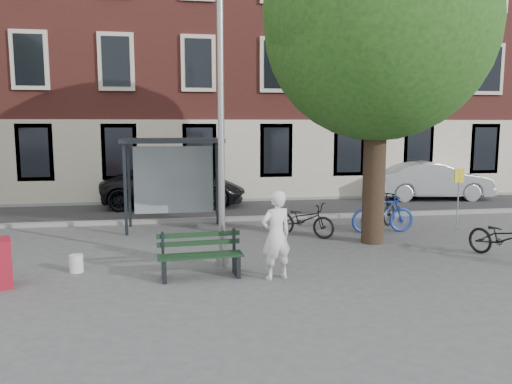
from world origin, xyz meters
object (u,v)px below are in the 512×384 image
Objects in this scene: lamppost at (221,135)px; car_silver at (432,181)px; painter at (276,235)px; bike_c at (504,238)px; bike_a at (304,219)px; bike_b at (383,214)px; car_dark at (175,187)px; bench at (200,257)px; bike_d at (380,211)px; notice_sign at (459,187)px; bus_shelter at (187,163)px.

lamppost is 1.32× the size of car_silver.
bike_c is (5.33, 0.57, -0.40)m from painter.
bike_a is (2.44, 2.48, -2.32)m from lamppost.
car_silver is at bearing 41.56° from lamppost.
bike_a is 4.86m from bike_c.
car_dark reaches higher than bike_b.
painter is 1.03× the size of bench.
car_silver reaches higher than car_dark.
car_dark is (-1.94, 9.28, -0.15)m from painter.
bench is 0.95× the size of bike_b.
car_silver reaches higher than bike_b.
bike_d is (4.89, 3.09, -2.25)m from lamppost.
bench is 8.24m from notice_sign.
bike_b is 2.36m from notice_sign.
lamppost is 2.14× the size of bus_shelter.
bike_b reaches higher than bike_d.
lamppost is 2.55m from bench.
bus_shelter is 5.06m from bench.
bus_shelter reaches higher than bench.
bike_b is at bearing -47.54° from bike_a.
lamppost is at bearing 120.01° from bike_b.
lamppost is at bearing 155.77° from bike_c.
notice_sign is (2.11, -0.52, 0.72)m from bike_d.
painter is 0.97× the size of bike_c.
bike_a is 0.38× the size of car_silver.
bike_a reaches higher than bench.
painter is at bearing -163.33° from bike_a.
notice_sign is at bearing -49.40° from bike_a.
lamppost reaches higher than bike_c.
painter is 5.29m from bike_b.
bus_shelter is at bearing 75.67° from bike_b.
bike_b is 1.01× the size of notice_sign.
bench is at bearing -174.19° from car_dark.
painter reaches higher than bike_a.
bike_d reaches higher than bench.
bus_shelter is 4.29m from car_dark.
lamppost is at bearing 137.57° from car_silver.
bike_b is 0.51m from bike_d.
bike_b is at bearing 28.28° from bench.
bike_c is 11.35m from car_dark.
bench is at bearing 87.65° from bike_d.
notice_sign is (-2.32, -5.70, 0.50)m from car_silver.
car_silver is at bearing 22.72° from bus_shelter.
bike_a is 6.68m from car_dark.
car_dark is (-0.99, 8.21, -2.06)m from lamppost.
notice_sign is (2.24, -0.03, 0.72)m from bike_b.
bench is 6.79m from bike_c.
bike_c is (6.29, -0.50, -2.31)m from lamppost.
bike_d is at bearing 161.89° from notice_sign.
lamppost is 3.38× the size of bike_c.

